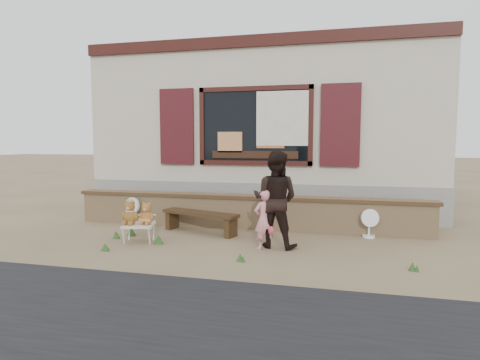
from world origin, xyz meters
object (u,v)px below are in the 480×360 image
(bench, at_px, (200,217))
(child, at_px, (264,219))
(teddy_bear_right, at_px, (147,213))
(adult, at_px, (275,199))
(teddy_bear_left, at_px, (130,212))
(folding_chair, at_px, (139,226))

(bench, height_order, child, child)
(teddy_bear_right, xyz_separation_m, adult, (2.17, 0.20, 0.28))
(teddy_bear_left, bearing_deg, adult, -8.40)
(bench, height_order, teddy_bear_left, teddy_bear_left)
(folding_chair, bearing_deg, teddy_bear_left, -180.00)
(teddy_bear_right, bearing_deg, folding_chair, 180.00)
(teddy_bear_right, bearing_deg, child, -13.48)
(folding_chair, height_order, teddy_bear_left, teddy_bear_left)
(teddy_bear_left, relative_size, child, 0.43)
(bench, height_order, teddy_bear_right, teddy_bear_right)
(folding_chair, distance_m, teddy_bear_left, 0.27)
(folding_chair, relative_size, teddy_bear_left, 1.47)
(folding_chair, xyz_separation_m, teddy_bear_right, (0.14, 0.04, 0.22))
(teddy_bear_left, xyz_separation_m, teddy_bear_right, (0.27, 0.07, -0.02))
(child, xyz_separation_m, adult, (0.15, 0.16, 0.31))
(adult, bearing_deg, folding_chair, 15.01)
(child, bearing_deg, folding_chair, -35.74)
(folding_chair, height_order, child, child)
(teddy_bear_right, distance_m, child, 2.02)
(teddy_bear_right, distance_m, adult, 2.20)
(bench, relative_size, child, 1.67)
(teddy_bear_left, bearing_deg, folding_chair, 0.00)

